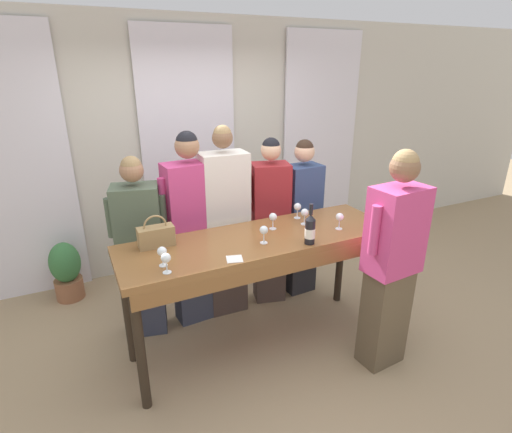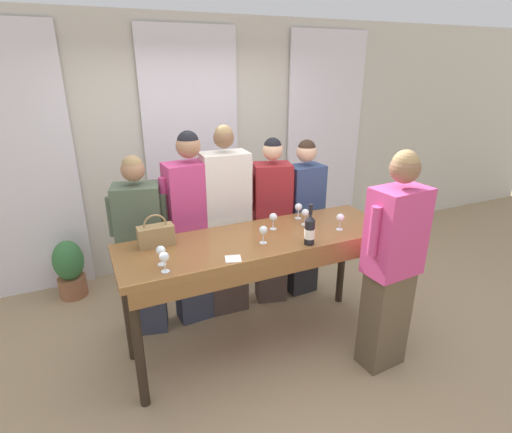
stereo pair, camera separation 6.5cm
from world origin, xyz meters
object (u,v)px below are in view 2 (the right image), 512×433
(wine_glass_front_mid, at_px, (273,218))
(guest_navy_coat, at_px, (304,217))
(guest_pink_top, at_px, (193,229))
(guest_cream_sweater, at_px, (226,223))
(wine_glass_front_left, at_px, (298,208))
(wine_bottle, at_px, (310,230))
(handbag, at_px, (156,235))
(wine_glass_front_right, at_px, (263,231))
(guest_olive_jacket, at_px, (142,248))
(host_pouring, at_px, (392,264))
(wine_glass_center_right, at_px, (340,218))
(wine_glass_back_left, at_px, (164,258))
(potted_plant, at_px, (70,268))
(tasting_bar, at_px, (261,252))
(guest_striped_shirt, at_px, (272,222))
(wine_glass_center_mid, at_px, (305,214))
(wine_glass_center_left, at_px, (161,251))

(wine_glass_front_mid, xyz_separation_m, guest_navy_coat, (0.61, 0.52, -0.28))
(guest_pink_top, height_order, guest_cream_sweater, guest_cream_sweater)
(wine_glass_front_left, height_order, guest_navy_coat, guest_navy_coat)
(wine_bottle, height_order, handbag, wine_bottle)
(wine_glass_front_left, distance_m, wine_glass_front_right, 0.61)
(guest_olive_jacket, relative_size, host_pouring, 0.92)
(guest_cream_sweater, bearing_deg, handbag, -148.91)
(handbag, distance_m, wine_glass_center_right, 1.47)
(guest_pink_top, bearing_deg, wine_glass_back_left, -116.55)
(guest_navy_coat, relative_size, potted_plant, 2.60)
(wine_glass_back_left, bearing_deg, tasting_bar, 15.77)
(wine_glass_front_left, bearing_deg, wine_glass_front_mid, -158.06)
(wine_glass_front_mid, height_order, guest_cream_sweater, guest_cream_sweater)
(guest_olive_jacket, xyz_separation_m, guest_navy_coat, (1.61, 0.00, 0.02))
(wine_glass_front_mid, height_order, wine_glass_back_left, same)
(wine_glass_back_left, xyz_separation_m, potted_plant, (-0.66, 1.77, -0.80))
(guest_olive_jacket, height_order, host_pouring, host_pouring)
(tasting_bar, xyz_separation_m, wine_glass_back_left, (-0.80, -0.23, 0.22))
(wine_bottle, height_order, wine_glass_front_right, wine_bottle)
(wine_glass_back_left, height_order, host_pouring, host_pouring)
(wine_glass_front_mid, bearing_deg, guest_striped_shirt, 64.42)
(guest_cream_sweater, relative_size, guest_navy_coat, 1.12)
(handbag, relative_size, wine_glass_front_right, 1.90)
(handbag, xyz_separation_m, guest_navy_coat, (1.55, 0.43, -0.26))
(guest_navy_coat, distance_m, potted_plant, 2.47)
(wine_glass_center_right, bearing_deg, wine_glass_front_mid, 154.28)
(guest_pink_top, xyz_separation_m, potted_plant, (-1.09, 0.89, -0.59))
(wine_glass_center_mid, height_order, guest_cream_sweater, guest_cream_sweater)
(guest_cream_sweater, xyz_separation_m, guest_navy_coat, (0.84, 0.00, -0.08))
(wine_glass_center_right, bearing_deg, wine_glass_front_right, 177.96)
(wine_glass_center_mid, relative_size, wine_glass_back_left, 1.00)
(handbag, bearing_deg, potted_plant, 117.52)
(tasting_bar, distance_m, potted_plant, 2.20)
(handbag, bearing_deg, host_pouring, -27.16)
(tasting_bar, height_order, guest_pink_top, guest_pink_top)
(tasting_bar, xyz_separation_m, wine_glass_front_left, (0.48, 0.25, 0.22))
(wine_glass_front_left, height_order, wine_glass_center_mid, same)
(wine_bottle, bearing_deg, wine_glass_front_right, 152.90)
(wine_glass_center_left, bearing_deg, wine_glass_front_left, 16.00)
(guest_navy_coat, bearing_deg, wine_bottle, -119.04)
(potted_plant, bearing_deg, tasting_bar, -46.51)
(guest_olive_jacket, xyz_separation_m, host_pouring, (1.63, -1.24, 0.08))
(tasting_bar, height_order, wine_glass_center_mid, wine_glass_center_mid)
(wine_glass_center_mid, relative_size, potted_plant, 0.22)
(guest_pink_top, xyz_separation_m, host_pouring, (1.17, -1.24, -0.01))
(wine_glass_front_left, xyz_separation_m, guest_striped_shirt, (-0.06, 0.40, -0.27))
(guest_pink_top, bearing_deg, guest_olive_jacket, -180.00)
(wine_glass_center_right, distance_m, guest_navy_coat, 0.82)
(wine_glass_front_mid, height_order, potted_plant, wine_glass_front_mid)
(wine_glass_front_right, height_order, wine_glass_center_mid, same)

